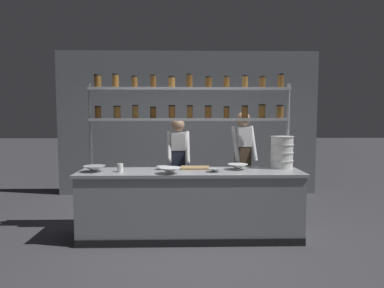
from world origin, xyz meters
The scene contains 14 objects.
ground_plane centered at (0.00, 0.00, 0.00)m, with size 40.00×40.00×0.00m, color #3D3D42.
back_wall centered at (0.00, 2.58, 1.49)m, with size 5.39×0.12×2.97m, color gray.
prep_counter centered at (0.00, 0.00, 0.46)m, with size 2.99×0.76×0.92m.
spice_shelf_unit centered at (0.01, 0.33, 1.79)m, with size 2.88×0.28×2.25m.
chef_left centered at (-0.18, 0.81, 0.92)m, with size 0.37×0.29×1.61m.
chef_center centered at (0.83, 0.69, 0.99)m, with size 0.41×0.34×1.71m.
container_stack centered at (1.30, 0.19, 1.15)m, with size 0.32×0.32×0.45m.
cutting_board centered at (0.07, 0.16, 0.93)m, with size 0.40×0.26×0.02m.
prep_bowl_near_left centered at (-0.26, -0.25, 0.96)m, with size 0.29×0.29×0.08m.
prep_bowl_center_front centered at (0.32, -0.13, 0.94)m, with size 0.18×0.18×0.05m.
prep_bowl_center_back centered at (-0.38, 0.10, 0.94)m, with size 0.17×0.17×0.05m.
prep_bowl_near_right centered at (0.65, 0.06, 0.96)m, with size 0.28×0.28×0.08m.
prep_bowl_far_left centered at (-1.27, -0.08, 0.96)m, with size 0.29×0.29×0.08m.
serving_cup_front centered at (-0.93, -0.10, 0.97)m, with size 0.08×0.08×0.11m.
Camera 1 is at (-0.08, -4.57, 1.67)m, focal length 32.00 mm.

